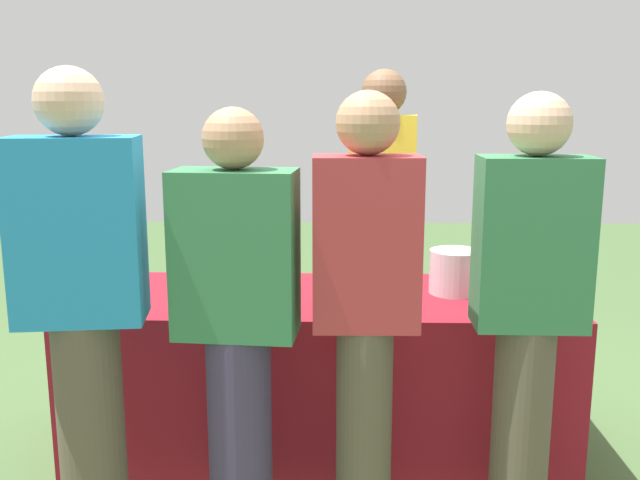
{
  "coord_description": "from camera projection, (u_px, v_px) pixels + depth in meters",
  "views": [
    {
      "loc": [
        0.08,
        -3.03,
        1.59
      ],
      "look_at": [
        0.0,
        0.0,
        0.98
      ],
      "focal_mm": 39.34,
      "sensor_mm": 36.0,
      "label": 1
    }
  ],
  "objects": [
    {
      "name": "ground_plane",
      "position": [
        320.0,
        444.0,
        3.29
      ],
      "size": [
        12.0,
        12.0,
        0.0
      ],
      "primitive_type": "plane",
      "color": "#476638"
    },
    {
      "name": "tasting_table",
      "position": [
        320.0,
        371.0,
        3.22
      ],
      "size": [
        2.19,
        0.78,
        0.73
      ],
      "primitive_type": "cube",
      "color": "maroon",
      "rests_on": "ground_plane"
    },
    {
      "name": "wine_bottle_0",
      "position": [
        225.0,
        266.0,
        3.2
      ],
      "size": [
        0.07,
        0.07,
        0.32
      ],
      "color": "black",
      "rests_on": "tasting_table"
    },
    {
      "name": "wine_bottle_1",
      "position": [
        254.0,
        261.0,
        3.29
      ],
      "size": [
        0.08,
        0.08,
        0.31
      ],
      "color": "black",
      "rests_on": "tasting_table"
    },
    {
      "name": "wine_bottle_2",
      "position": [
        391.0,
        262.0,
        3.24
      ],
      "size": [
        0.07,
        0.07,
        0.33
      ],
      "color": "black",
      "rests_on": "tasting_table"
    },
    {
      "name": "wine_bottle_3",
      "position": [
        495.0,
        263.0,
        3.25
      ],
      "size": [
        0.08,
        0.08,
        0.32
      ],
      "color": "black",
      "rests_on": "tasting_table"
    },
    {
      "name": "wine_glass_0",
      "position": [
        230.0,
        282.0,
        2.99
      ],
      "size": [
        0.07,
        0.07,
        0.14
      ],
      "color": "silver",
      "rests_on": "tasting_table"
    },
    {
      "name": "wine_glass_1",
      "position": [
        322.0,
        281.0,
        2.99
      ],
      "size": [
        0.07,
        0.07,
        0.14
      ],
      "color": "silver",
      "rests_on": "tasting_table"
    },
    {
      "name": "wine_glass_2",
      "position": [
        507.0,
        287.0,
        2.93
      ],
      "size": [
        0.07,
        0.07,
        0.13
      ],
      "color": "silver",
      "rests_on": "tasting_table"
    },
    {
      "name": "ice_bucket",
      "position": [
        455.0,
        272.0,
        3.16
      ],
      "size": [
        0.23,
        0.23,
        0.2
      ],
      "primitive_type": "cylinder",
      "color": "silver",
      "rests_on": "tasting_table"
    },
    {
      "name": "server_pouring",
      "position": [
        382.0,
        216.0,
        3.72
      ],
      "size": [
        0.36,
        0.23,
        1.74
      ],
      "rotation": [
        0.0,
        0.0,
        3.04
      ],
      "color": "brown",
      "rests_on": "ground_plane"
    },
    {
      "name": "guest_0",
      "position": [
        83.0,
        299.0,
        2.41
      ],
      "size": [
        0.45,
        0.29,
        1.7
      ],
      "rotation": [
        0.0,
        0.0,
        0.13
      ],
      "color": "brown",
      "rests_on": "ground_plane"
    },
    {
      "name": "guest_1",
      "position": [
        237.0,
        317.0,
        2.47
      ],
      "size": [
        0.44,
        0.27,
        1.57
      ],
      "rotation": [
        0.0,
        0.0,
        -0.08
      ],
      "color": "#3F3351",
      "rests_on": "ground_plane"
    },
    {
      "name": "guest_2",
      "position": [
        366.0,
        303.0,
        2.46
      ],
      "size": [
        0.37,
        0.22,
        1.62
      ],
      "rotation": [
        0.0,
        0.0,
        0.02
      ],
      "color": "brown",
      "rests_on": "ground_plane"
    },
    {
      "name": "guest_3",
      "position": [
        528.0,
        304.0,
        2.47
      ],
      "size": [
        0.39,
        0.22,
        1.62
      ],
      "rotation": [
        0.0,
        0.0,
        -0.02
      ],
      "color": "brown",
      "rests_on": "ground_plane"
    }
  ]
}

